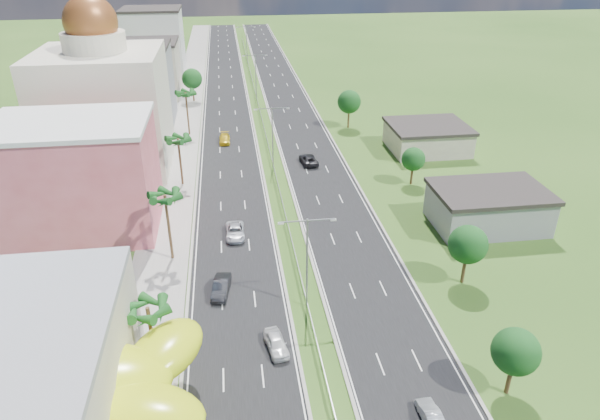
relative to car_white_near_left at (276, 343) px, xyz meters
name	(u,v)px	position (x,y,z in m)	size (l,w,h in m)	color
ground	(322,370)	(4.04, -3.44, -0.81)	(500.00, 500.00, 0.00)	#2D5119
road_left	(227,106)	(-3.46, 86.56, -0.79)	(11.00, 260.00, 0.04)	black
road_right	(288,103)	(11.54, 86.56, -0.79)	(11.00, 260.00, 0.04)	black
sidewalk_left	(187,107)	(-12.96, 86.56, -0.75)	(7.00, 260.00, 0.12)	gray
median_guardrail	(264,125)	(4.04, 68.55, -0.19)	(0.10, 216.06, 0.76)	gray
streetlight_median_b	(307,254)	(4.04, 6.56, 5.94)	(6.04, 0.25, 11.00)	gray
streetlight_median_c	(272,131)	(4.04, 46.56, 5.94)	(6.04, 0.25, 11.00)	gray
streetlight_median_d	(256,72)	(4.04, 91.56, 5.94)	(6.04, 0.25, 11.00)	gray
streetlight_median_e	(247,40)	(4.04, 136.56, 5.94)	(6.04, 0.25, 11.00)	gray
lime_canopy	(85,384)	(-15.96, -7.44, 4.18)	(18.00, 15.00, 7.40)	#C0D214
pink_shophouse	(78,179)	(-23.96, 28.56, 6.69)	(20.00, 15.00, 15.00)	#C9525C
domed_building	(105,103)	(-23.96, 51.56, 10.55)	(20.00, 20.00, 28.70)	beige
midrise_grey	(134,86)	(-22.96, 76.56, 7.19)	(16.00, 15.00, 16.00)	gray
midrise_beige	(146,70)	(-22.96, 98.56, 5.69)	(16.00, 15.00, 13.00)	#AEA08F
midrise_white	(155,43)	(-22.96, 121.56, 8.19)	(16.00, 15.00, 18.00)	silver
shed_near	(488,209)	(32.04, 21.56, 1.69)	(15.00, 10.00, 5.00)	gray
shed_far	(427,139)	(34.04, 51.56, 1.39)	(14.00, 12.00, 4.40)	#AEA08F
palm_tree_b	(148,312)	(-11.46, -1.44, 6.26)	(3.60, 3.60, 8.10)	#47301C
palm_tree_c	(165,199)	(-11.46, 18.56, 7.69)	(3.60, 3.60, 9.60)	#47301C
palm_tree_d	(178,141)	(-11.46, 41.56, 6.74)	(3.60, 3.60, 8.60)	#47301C
palm_tree_e	(186,95)	(-11.46, 66.56, 7.50)	(3.60, 3.60, 9.40)	#47301C
leafy_tree_lfar	(192,79)	(-11.46, 91.56, 4.77)	(4.90, 4.90, 8.05)	#47301C
leafy_tree_ra	(516,352)	(20.04, -8.44, 3.97)	(4.20, 4.20, 6.90)	#47301C
leafy_tree_rb	(468,245)	(23.04, 8.56, 4.37)	(4.55, 4.55, 7.47)	#47301C
leafy_tree_rc	(413,159)	(26.04, 36.56, 3.57)	(3.85, 3.85, 6.33)	#47301C
leafy_tree_rd	(349,102)	(22.04, 66.56, 4.77)	(4.90, 4.90, 8.05)	#47301C
car_white_near_left	(276,343)	(0.00, 0.00, 0.00)	(1.81, 4.50, 1.53)	silver
car_dark_left	(221,287)	(-5.34, 10.25, 0.06)	(1.75, 5.02, 1.66)	black
car_silver_mid_left	(235,232)	(-3.34, 23.07, -0.02)	(2.48, 5.37, 1.49)	#B1B3B9
car_yellow_far_left	(225,139)	(-4.29, 60.74, -0.02)	(2.09, 5.15, 1.50)	gold
car_silver_right	(431,416)	(12.07, -10.66, -0.09)	(1.43, 4.10, 1.35)	#A9ADB1
car_dark_far_right	(309,159)	(10.55, 47.55, 0.02)	(2.61, 5.66, 1.57)	black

